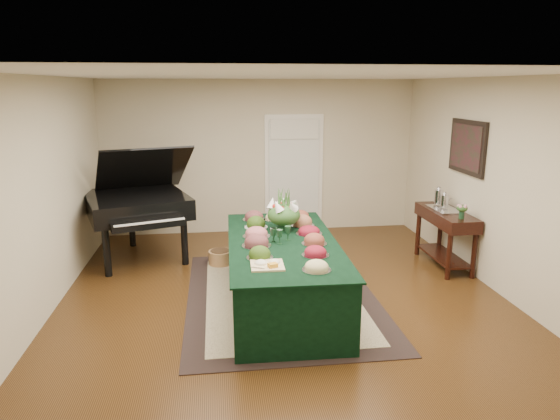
{
  "coord_description": "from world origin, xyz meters",
  "views": [
    {
      "loc": [
        -0.8,
        -5.8,
        2.58
      ],
      "look_at": [
        0.0,
        0.3,
        1.05
      ],
      "focal_mm": 32.0,
      "sensor_mm": 36.0,
      "label": 1
    }
  ],
  "objects": [
    {
      "name": "grand_piano",
      "position": [
        -1.98,
        1.73,
        0.87
      ],
      "size": [
        1.8,
        2.0,
        1.73
      ],
      "color": "black",
      "rests_on": "ground"
    },
    {
      "name": "ground",
      "position": [
        0.0,
        0.0,
        0.0
      ],
      "size": [
        6.0,
        6.0,
        0.0
      ],
      "primitive_type": "plane",
      "color": "black",
      "rests_on": "ground"
    },
    {
      "name": "food_platters",
      "position": [
        -0.02,
        -0.01,
        0.84
      ],
      "size": [
        1.02,
        2.31,
        0.12
      ],
      "color": "silver",
      "rests_on": "buffet_table"
    },
    {
      "name": "area_rug",
      "position": [
        -0.02,
        -0.02,
        0.01
      ],
      "size": [
        2.34,
        3.27,
        0.01
      ],
      "color": "black",
      "rests_on": "ground"
    },
    {
      "name": "floral_centerpiece",
      "position": [
        0.04,
        0.26,
        1.05
      ],
      "size": [
        0.44,
        0.44,
        0.44
      ],
      "color": "#15361F",
      "rests_on": "buffet_table"
    },
    {
      "name": "buffet_table",
      "position": [
        -0.04,
        -0.23,
        0.4
      ],
      "size": [
        1.34,
        2.74,
        0.8
      ],
      "color": "black",
      "rests_on": "ground"
    },
    {
      "name": "pink_bouquet",
      "position": [
        2.5,
        0.37,
        0.97
      ],
      "size": [
        0.16,
        0.16,
        0.21
      ],
      "color": "#15361F",
      "rests_on": "mahogany_sideboard"
    },
    {
      "name": "cutting_board",
      "position": [
        -0.3,
        -1.01,
        0.83
      ],
      "size": [
        0.34,
        0.34,
        0.1
      ],
      "color": "tan",
      "rests_on": "buffet_table"
    },
    {
      "name": "kitchen_doorway",
      "position": [
        0.6,
        2.97,
        1.02
      ],
      "size": [
        1.05,
        0.07,
        2.1
      ],
      "color": "white",
      "rests_on": "ground"
    },
    {
      "name": "tea_service",
      "position": [
        2.5,
        0.98,
        0.95
      ],
      "size": [
        0.34,
        0.58,
        0.3
      ],
      "color": "silver",
      "rests_on": "mahogany_sideboard"
    },
    {
      "name": "wicker_basket",
      "position": [
        -0.77,
        1.26,
        0.11
      ],
      "size": [
        0.34,
        0.34,
        0.21
      ],
      "primitive_type": "cylinder",
      "color": "#9D6C3F",
      "rests_on": "ground"
    },
    {
      "name": "wall_painting",
      "position": [
        2.72,
        0.8,
        1.75
      ],
      "size": [
        0.05,
        0.95,
        0.75
      ],
      "color": "black",
      "rests_on": "ground"
    },
    {
      "name": "mahogany_sideboard",
      "position": [
        2.5,
        0.8,
        0.64
      ],
      "size": [
        0.45,
        1.25,
        0.83
      ],
      "color": "black",
      "rests_on": "ground"
    },
    {
      "name": "green_goblets",
      "position": [
        -0.09,
        -0.25,
        0.89
      ],
      "size": [
        0.26,
        0.21,
        0.18
      ],
      "color": "#15361F",
      "rests_on": "buffet_table"
    }
  ]
}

